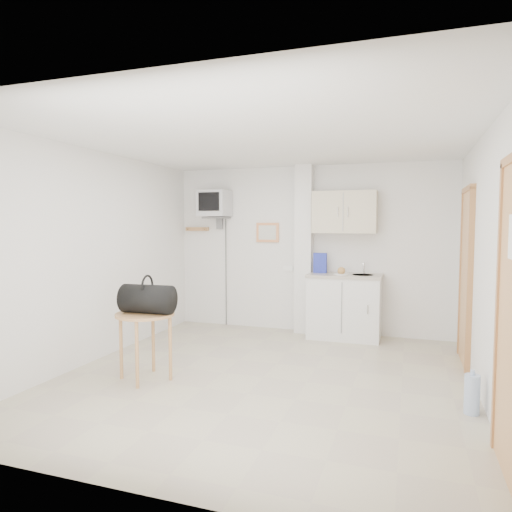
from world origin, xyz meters
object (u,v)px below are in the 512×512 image
(round_table, at_px, (145,322))
(duffel_bag, at_px, (148,299))
(water_bottle, at_px, (472,394))
(crt_television, at_px, (215,204))

(round_table, height_order, duffel_bag, duffel_bag)
(duffel_bag, height_order, water_bottle, duffel_bag)
(duffel_bag, xyz_separation_m, water_bottle, (3.10, 0.14, -0.69))
(round_table, relative_size, duffel_bag, 1.27)
(round_table, xyz_separation_m, duffel_bag, (0.04, -0.01, 0.25))
(round_table, distance_m, duffel_bag, 0.26)
(crt_television, bearing_deg, water_bottle, -34.33)
(duffel_bag, relative_size, water_bottle, 1.44)
(crt_television, relative_size, water_bottle, 5.59)
(duffel_bag, bearing_deg, crt_television, 95.00)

